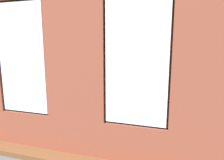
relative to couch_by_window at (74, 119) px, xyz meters
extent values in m
cube|color=brown|center=(-0.41, -2.13, -0.38)|extent=(6.58, 6.32, 0.10)
cube|color=brown|center=(-0.41, 0.65, 1.35)|extent=(1.06, 0.16, 3.35)
cube|color=brown|center=(-1.45, 0.65, -0.01)|extent=(1.02, 0.16, 0.65)
cube|color=white|center=(-1.45, 0.69, 1.33)|extent=(0.96, 0.03, 1.97)
cube|color=#38281E|center=(-1.45, 0.63, 1.33)|extent=(1.02, 0.04, 2.03)
cube|color=brown|center=(0.63, 0.65, -0.01)|extent=(1.02, 0.16, 0.65)
cube|color=white|center=(0.63, 0.69, 1.33)|extent=(0.96, 0.03, 1.97)
cube|color=#38281E|center=(0.63, 0.63, 1.33)|extent=(1.02, 0.04, 2.03)
cube|color=#A87547|center=(-0.41, 0.55, 0.29)|extent=(3.29, 0.24, 0.06)
cube|color=black|center=(-0.41, 0.56, 1.57)|extent=(0.57, 0.03, 0.70)
cube|color=#A33875|center=(-0.41, 0.55, 1.57)|extent=(0.51, 0.01, 0.64)
cube|color=white|center=(2.53, -1.93, 1.35)|extent=(0.10, 5.32, 3.35)
cube|color=black|center=(0.00, -0.05, -0.12)|extent=(2.02, 0.85, 0.42)
cube|color=black|center=(0.00, 0.28, 0.28)|extent=(2.02, 0.24, 0.38)
cube|color=black|center=(-0.90, -0.05, 0.19)|extent=(0.22, 0.85, 0.24)
cube|color=black|center=(0.90, -0.05, 0.19)|extent=(0.22, 0.85, 0.24)
cube|color=black|center=(-0.39, -0.09, 0.15)|extent=(0.72, 0.65, 0.12)
cube|color=black|center=(0.39, -0.09, 0.15)|extent=(0.72, 0.65, 0.12)
cube|color=black|center=(-2.65, -1.75, -0.12)|extent=(0.99, 2.14, 0.42)
cube|color=black|center=(-2.97, -1.73, 0.28)|extent=(0.39, 2.10, 0.38)
cube|color=black|center=(-2.71, -2.68, 0.19)|extent=(0.86, 0.28, 0.24)
cube|color=black|center=(-2.58, -0.82, 0.19)|extent=(0.86, 0.28, 0.24)
cube|color=black|center=(-2.65, -2.30, 0.15)|extent=(0.68, 0.55, 0.12)
cube|color=black|center=(-2.61, -1.75, 0.15)|extent=(0.68, 0.55, 0.12)
cube|color=black|center=(-2.57, -1.21, 0.15)|extent=(0.68, 0.55, 0.12)
cube|color=#A87547|center=(-0.13, -1.89, 0.08)|extent=(1.33, 0.87, 0.04)
cube|color=#A87547|center=(-0.73, -2.26, -0.14)|extent=(0.07, 0.07, 0.39)
cube|color=#A87547|center=(0.48, -2.26, -0.14)|extent=(0.07, 0.07, 0.39)
cube|color=#A87547|center=(-0.73, -1.52, -0.14)|extent=(0.07, 0.07, 0.39)
cube|color=#A87547|center=(0.48, -1.52, -0.14)|extent=(0.07, 0.07, 0.39)
cylinder|color=#B23D38|center=(0.27, -1.76, 0.15)|extent=(0.09, 0.09, 0.10)
cylinder|color=#B7333D|center=(0.04, -2.00, 0.15)|extent=(0.08, 0.08, 0.10)
cylinder|color=brown|center=(-0.23, -1.76, 0.15)|extent=(0.15, 0.15, 0.11)
sphere|color=#3D8E42|center=(-0.23, -1.76, 0.29)|extent=(0.18, 0.18, 0.18)
cube|color=black|center=(-0.49, -2.04, 0.11)|extent=(0.18, 0.10, 0.02)
cube|color=#B2B2B7|center=(-0.13, -1.89, 0.11)|extent=(0.17, 0.06, 0.02)
cube|color=black|center=(2.23, -1.69, -0.08)|extent=(1.21, 0.42, 0.49)
cube|color=black|center=(2.23, -1.69, 0.19)|extent=(0.50, 0.20, 0.05)
cube|color=black|center=(2.23, -1.69, 0.24)|extent=(0.06, 0.04, 0.06)
cube|color=black|center=(2.23, -1.69, 0.59)|extent=(1.13, 0.04, 0.64)
cube|color=black|center=(2.23, -1.71, 0.59)|extent=(1.08, 0.01, 0.59)
cylinder|color=olive|center=(0.47, -4.28, -0.19)|extent=(0.52, 0.52, 0.28)
ellipsoid|color=silver|center=(0.47, -4.28, 0.15)|extent=(1.15, 1.15, 0.46)
ellipsoid|color=navy|center=(0.56, -4.28, 0.27)|extent=(0.44, 0.44, 0.18)
cylinder|color=#47423D|center=(-1.23, -3.11, -0.25)|extent=(0.16, 0.16, 0.16)
cylinder|color=brown|center=(-1.23, -3.11, -0.13)|extent=(0.02, 0.02, 0.07)
ellipsoid|color=#3D8E42|center=(-1.23, -3.11, -0.01)|extent=(0.30, 0.30, 0.18)
cylinder|color=brown|center=(-2.85, -4.29, -0.17)|extent=(0.25, 0.25, 0.31)
cylinder|color=brown|center=(-2.85, -4.29, 0.21)|extent=(0.04, 0.04, 0.46)
cone|color=#1E5B28|center=(-2.68, -4.31, 0.69)|extent=(0.46, 0.17, 0.57)
cone|color=#1E5B28|center=(-2.83, -4.13, 0.70)|extent=(0.18, 0.44, 0.58)
cone|color=#1E5B28|center=(-3.09, -4.31, 0.62)|extent=(0.57, 0.15, 0.46)
cone|color=#1E5B28|center=(-2.82, -4.49, 0.68)|extent=(0.18, 0.50, 0.55)
cylinder|color=beige|center=(-2.85, 0.10, -0.15)|extent=(0.36, 0.36, 0.36)
cylinder|color=brown|center=(-2.85, 0.10, 0.17)|extent=(0.07, 0.07, 0.29)
cone|color=#3D8E42|center=(-2.57, 0.15, 0.54)|extent=(0.67, 0.27, 0.56)
cone|color=#3D8E42|center=(-2.80, -0.17, 0.54)|extent=(0.27, 0.67, 0.57)
cylinder|color=beige|center=(1.93, -4.24, -0.14)|extent=(0.40, 0.40, 0.37)
cylinder|color=brown|center=(1.93, -4.24, 0.12)|extent=(0.06, 0.06, 0.14)
ellipsoid|color=#286B2D|center=(1.93, -4.24, 0.48)|extent=(0.73, 0.73, 0.58)
cylinder|color=beige|center=(-2.30, -3.24, -0.24)|extent=(0.18, 0.18, 0.17)
cylinder|color=brown|center=(-2.30, -3.24, -0.11)|extent=(0.03, 0.03, 0.08)
ellipsoid|color=#286B2D|center=(-2.30, -3.24, 0.09)|extent=(0.36, 0.36, 0.33)
cylinder|color=gray|center=(-1.46, -0.05, -0.19)|extent=(0.25, 0.25, 0.27)
cylinder|color=brown|center=(-1.46, -0.05, 0.18)|extent=(0.05, 0.05, 0.46)
cone|color=#337F38|center=(-1.22, -0.06, 0.64)|extent=(0.59, 0.19, 0.58)
cone|color=#337F38|center=(-1.46, 0.15, 0.67)|extent=(0.17, 0.54, 0.62)
cone|color=#337F38|center=(-1.67, -0.06, 0.67)|extent=(0.55, 0.18, 0.62)
cone|color=#337F38|center=(-1.44, -0.24, 0.68)|extent=(0.19, 0.52, 0.64)
cylinder|color=brown|center=(1.68, -0.63, -0.15)|extent=(0.30, 0.30, 0.35)
cylinder|color=brown|center=(1.68, -0.63, 0.09)|extent=(0.04, 0.04, 0.14)
ellipsoid|color=#3D8E42|center=(1.68, -0.63, 0.33)|extent=(0.46, 0.46, 0.35)
camera|label=1|loc=(-1.98, 3.65, 1.60)|focal=32.00mm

